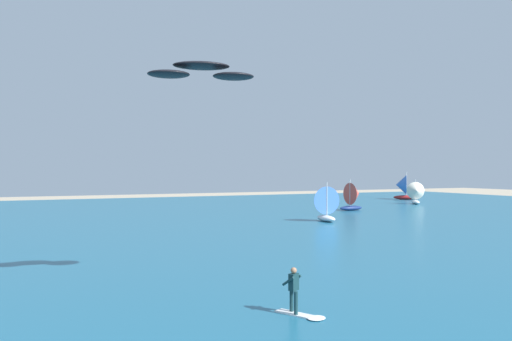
{
  "coord_description": "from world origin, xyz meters",
  "views": [
    {
      "loc": [
        -8.39,
        0.13,
        5.24
      ],
      "look_at": [
        0.23,
        18.29,
        5.2
      ],
      "focal_mm": 36.69,
      "sensor_mm": 36.0,
      "label": 1
    }
  ],
  "objects_px": {
    "sailboat_mid_right": "(416,193)",
    "sailboat_leading": "(402,187)",
    "kite": "(201,71)",
    "kitesurfer": "(298,298)",
    "sailboat_heeled_over": "(354,196)",
    "sailboat_far_left": "(324,203)"
  },
  "relations": [
    {
      "from": "kite",
      "to": "sailboat_heeled_over",
      "type": "bearing_deg",
      "value": 46.0
    },
    {
      "from": "sailboat_leading",
      "to": "sailboat_far_left",
      "type": "bearing_deg",
      "value": -141.36
    },
    {
      "from": "sailboat_mid_right",
      "to": "sailboat_leading",
      "type": "bearing_deg",
      "value": 58.66
    },
    {
      "from": "kitesurfer",
      "to": "kite",
      "type": "relative_size",
      "value": 0.42
    },
    {
      "from": "sailboat_mid_right",
      "to": "sailboat_leading",
      "type": "distance_m",
      "value": 12.2
    },
    {
      "from": "kite",
      "to": "kitesurfer",
      "type": "bearing_deg",
      "value": -70.38
    },
    {
      "from": "sailboat_heeled_over",
      "to": "sailboat_leading",
      "type": "xyz_separation_m",
      "value": [
        21.66,
        16.04,
        0.37
      ]
    },
    {
      "from": "kitesurfer",
      "to": "sailboat_mid_right",
      "type": "relative_size",
      "value": 0.54
    },
    {
      "from": "sailboat_mid_right",
      "to": "sailboat_heeled_over",
      "type": "height_order",
      "value": "sailboat_heeled_over"
    },
    {
      "from": "sailboat_far_left",
      "to": "kitesurfer",
      "type": "bearing_deg",
      "value": -124.33
    },
    {
      "from": "sailboat_heeled_over",
      "to": "kite",
      "type": "bearing_deg",
      "value": -134.0
    },
    {
      "from": "sailboat_mid_right",
      "to": "sailboat_leading",
      "type": "relative_size",
      "value": 0.78
    },
    {
      "from": "kitesurfer",
      "to": "sailboat_heeled_over",
      "type": "relative_size",
      "value": 0.51
    },
    {
      "from": "kitesurfer",
      "to": "sailboat_leading",
      "type": "relative_size",
      "value": 0.43
    },
    {
      "from": "kite",
      "to": "sailboat_heeled_over",
      "type": "relative_size",
      "value": 1.22
    },
    {
      "from": "kitesurfer",
      "to": "sailboat_far_left",
      "type": "distance_m",
      "value": 34.15
    },
    {
      "from": "kitesurfer",
      "to": "sailboat_heeled_over",
      "type": "bearing_deg",
      "value": 51.71
    },
    {
      "from": "kite",
      "to": "sailboat_mid_right",
      "type": "height_order",
      "value": "kite"
    },
    {
      "from": "kitesurfer",
      "to": "sailboat_far_left",
      "type": "bearing_deg",
      "value": 55.67
    },
    {
      "from": "kitesurfer",
      "to": "kite",
      "type": "bearing_deg",
      "value": 109.62
    },
    {
      "from": "kitesurfer",
      "to": "kite",
      "type": "distance_m",
      "value": 10.25
    },
    {
      "from": "sailboat_mid_right",
      "to": "sailboat_heeled_over",
      "type": "xyz_separation_m",
      "value": [
        -15.32,
        -5.63,
        0.1
      ]
    }
  ]
}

